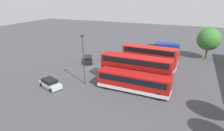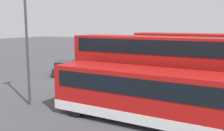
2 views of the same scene
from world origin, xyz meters
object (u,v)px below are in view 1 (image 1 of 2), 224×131
(bus_double_decker_second, at_px, (149,57))
(lamp_post_tall, at_px, (83,56))
(bus_single_deck_third, at_px, (142,66))
(box_truck_blue, at_px, (163,49))
(bus_single_deck_near_end, at_px, (150,55))
(bus_double_decker_fourth, at_px, (136,68))
(bus_single_deck_fifth, at_px, (133,82))
(car_hatchback_silver, at_px, (88,59))
(car_small_green, at_px, (50,84))

(bus_double_decker_second, distance_m, lamp_post_tall, 14.17)
(bus_single_deck_third, xyz_separation_m, box_truck_blue, (-13.44, 1.77, 0.09))
(bus_single_deck_near_end, relative_size, bus_double_decker_fourth, 1.00)
(bus_single_deck_third, height_order, bus_single_deck_fifth, same)
(bus_single_deck_fifth, relative_size, box_truck_blue, 1.44)
(bus_double_decker_second, distance_m, box_truck_blue, 10.10)
(bus_double_decker_second, relative_size, bus_single_deck_third, 1.05)
(bus_single_deck_third, relative_size, lamp_post_tall, 1.25)
(bus_single_deck_near_end, relative_size, car_hatchback_silver, 2.47)
(bus_double_decker_second, height_order, box_truck_blue, bus_double_decker_second)
(bus_single_deck_fifth, distance_m, car_small_green, 13.31)
(bus_single_deck_third, height_order, box_truck_blue, box_truck_blue)
(bus_single_deck_fifth, bearing_deg, bus_single_deck_near_end, -177.36)
(bus_double_decker_second, height_order, lamp_post_tall, lamp_post_tall)
(bus_single_deck_fifth, bearing_deg, bus_double_decker_second, -179.84)
(box_truck_blue, distance_m, lamp_post_tall, 23.51)
(bus_single_deck_third, relative_size, car_hatchback_silver, 2.11)
(bus_single_deck_near_end, height_order, bus_double_decker_second, bus_double_decker_second)
(bus_single_deck_fifth, xyz_separation_m, lamp_post_tall, (0.61, -8.28, 3.19))
(bus_single_deck_near_end, distance_m, bus_double_decker_fourth, 11.14)
(bus_single_deck_third, xyz_separation_m, bus_double_decker_fourth, (3.75, -0.17, 0.83))
(bus_single_deck_fifth, xyz_separation_m, car_hatchback_silver, (-9.30, -13.32, -0.92))
(bus_double_decker_second, relative_size, box_truck_blue, 1.38)
(lamp_post_tall, bearing_deg, bus_single_deck_fifth, 94.20)
(bus_single_deck_third, bearing_deg, box_truck_blue, 172.49)
(lamp_post_tall, bearing_deg, car_hatchback_silver, -153.08)
(bus_double_decker_second, bearing_deg, car_hatchback_silver, -84.15)
(bus_single_deck_near_end, relative_size, bus_double_decker_second, 1.12)
(car_small_green, bearing_deg, bus_single_deck_near_end, 147.29)
(car_hatchback_silver, bearing_deg, car_small_green, 2.89)
(bus_double_decker_fourth, relative_size, box_truck_blue, 1.53)
(bus_double_decker_second, xyz_separation_m, lamp_post_tall, (11.27, -8.25, 2.37))
(bus_single_deck_third, height_order, car_hatchback_silver, bus_single_deck_third)
(box_truck_blue, relative_size, car_small_green, 1.77)
(bus_double_decker_second, distance_m, car_small_green, 19.46)
(car_hatchback_silver, relative_size, lamp_post_tall, 0.59)
(box_truck_blue, xyz_separation_m, car_small_green, (24.71, -13.88, -1.01))
(box_truck_blue, distance_m, car_hatchback_silver, 18.49)
(bus_single_deck_third, distance_m, box_truck_blue, 13.55)
(bus_double_decker_second, xyz_separation_m, bus_double_decker_fourth, (7.19, -0.67, 0.00))
(bus_double_decker_second, relative_size, car_hatchback_silver, 2.21)
(bus_single_deck_third, bearing_deg, bus_single_deck_fifth, 4.23)
(bus_double_decker_fourth, bearing_deg, bus_double_decker_second, 174.64)
(bus_single_deck_near_end, relative_size, lamp_post_tall, 1.46)
(bus_single_deck_third, height_order, lamp_post_tall, lamp_post_tall)
(bus_double_decker_fourth, distance_m, car_small_green, 14.22)
(bus_single_deck_near_end, xyz_separation_m, lamp_post_tall, (15.20, -7.61, 3.19))
(bus_single_deck_near_end, xyz_separation_m, bus_single_deck_third, (7.36, 0.14, -0.00))
(car_hatchback_silver, bearing_deg, lamp_post_tall, 26.92)
(bus_double_decker_fourth, bearing_deg, lamp_post_tall, -61.67)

